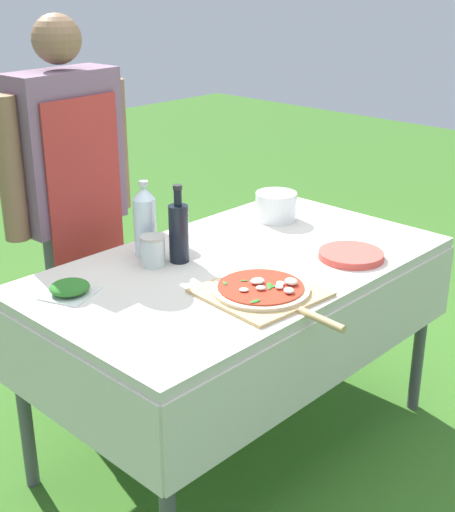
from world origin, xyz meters
TOP-DOWN VIEW (x-y plane):
  - ground_plane at (0.00, 0.00)m, footprint 12.00×12.00m
  - prep_table at (0.00, 0.00)m, footprint 1.51×0.87m
  - person_cook at (-0.20, 0.71)m, footprint 0.59×0.22m
  - pizza_on_peel at (-0.15, -0.24)m, footprint 0.36×0.52m
  - oil_bottle at (-0.14, 0.16)m, footprint 0.07×0.07m
  - water_bottle at (-0.18, 0.29)m, footprint 0.08×0.08m
  - herb_container at (-0.57, 0.20)m, footprint 0.20×0.19m
  - mixing_tub at (0.44, 0.20)m, footprint 0.17×0.17m
  - plate_stack at (0.30, -0.26)m, footprint 0.23×0.23m
  - sauce_jar at (-0.23, 0.19)m, footprint 0.09×0.09m

SIDE VIEW (x-z plane):
  - ground_plane at x=0.00m, z-range 0.00..0.00m
  - prep_table at x=0.00m, z-range 0.30..1.06m
  - plate_stack at x=0.30m, z-range 0.76..0.79m
  - pizza_on_peel at x=-0.15m, z-range 0.75..0.80m
  - herb_container at x=-0.57m, z-range 0.76..0.81m
  - sauce_jar at x=-0.23m, z-range 0.76..0.86m
  - mixing_tub at x=0.44m, z-range 0.76..0.88m
  - oil_bottle at x=-0.14m, z-range 0.73..1.01m
  - water_bottle at x=-0.18m, z-range 0.76..1.03m
  - person_cook at x=-0.20m, z-range 0.14..1.72m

